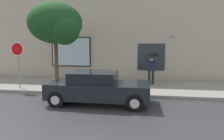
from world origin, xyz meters
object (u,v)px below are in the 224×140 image
parked_car (98,88)px  street_tree (57,24)px  pedestrian_with_umbrella (154,60)px  stop_sign (18,56)px  fire_hydrant (85,82)px

parked_car → street_tree: size_ratio=0.90×
pedestrian_with_umbrella → street_tree: bearing=-163.3°
parked_car → pedestrian_with_umbrella: size_ratio=2.18×
street_tree → stop_sign: 2.72m
parked_car → street_tree: (-2.71, 2.15, 2.91)m
parked_car → street_tree: street_tree is taller
fire_hydrant → street_tree: 3.44m
fire_hydrant → street_tree: street_tree is taller
fire_hydrant → stop_sign: size_ratio=0.32×
parked_car → stop_sign: stop_sign is taller
fire_hydrant → pedestrian_with_umbrella: (3.64, 1.88, 1.10)m
parked_car → stop_sign: (-4.81, 1.71, 1.24)m
parked_car → fire_hydrant: (-1.12, 1.85, -0.13)m
fire_hydrant → stop_sign: bearing=-177.9°
parked_car → stop_sign: bearing=160.4°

